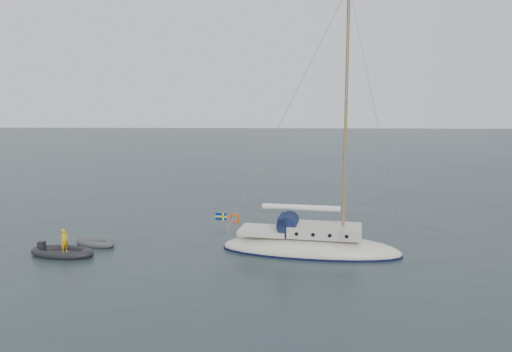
{
  "coord_description": "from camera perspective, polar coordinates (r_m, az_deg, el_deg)",
  "views": [
    {
      "loc": [
        0.82,
        -25.98,
        7.84
      ],
      "look_at": [
        -0.54,
        0.0,
        4.16
      ],
      "focal_mm": 35.0,
      "sensor_mm": 36.0,
      "label": 1
    }
  ],
  "objects": [
    {
      "name": "ground",
      "position": [
        27.15,
        1.16,
        -8.73
      ],
      "size": [
        300.0,
        300.0,
        0.0
      ],
      "primitive_type": "plane",
      "color": "black",
      "rests_on": "ground"
    },
    {
      "name": "sailboat",
      "position": [
        27.01,
        6.27,
        -6.47
      ],
      "size": [
        10.1,
        3.02,
        14.39
      ],
      "rotation": [
        0.0,
        0.0,
        -0.15
      ],
      "color": "beige",
      "rests_on": "ground"
    },
    {
      "name": "dinghy",
      "position": [
        29.82,
        -17.91,
        -7.27
      ],
      "size": [
        2.55,
        1.15,
        0.37
      ],
      "rotation": [
        0.0,
        0.0,
        -0.33
      ],
      "color": "#48474C",
      "rests_on": "ground"
    },
    {
      "name": "rib",
      "position": [
        28.46,
        -21.3,
        -8.03
      ],
      "size": [
        3.57,
        1.62,
        1.46
      ],
      "rotation": [
        0.0,
        0.0,
        -0.15
      ],
      "color": "black",
      "rests_on": "ground"
    }
  ]
}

